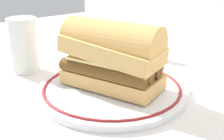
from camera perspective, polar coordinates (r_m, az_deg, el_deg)
The scene contains 5 objects.
ground_plane at distance 0.57m, azimuth 0.15°, elevation -3.43°, with size 1.50×1.50×0.00m, color silver.
plate at distance 0.54m, azimuth 0.00°, elevation -3.68°, with size 0.28×0.28×0.01m.
sausage_sandwich at distance 0.52m, azimuth 0.00°, elevation 3.09°, with size 0.20×0.15×0.12m.
drinking_glass at distance 0.66m, azimuth -16.81°, elevation 3.99°, with size 0.06×0.06×0.12m.
salt_shaker at distance 0.74m, azimuth 6.80°, elevation 5.63°, with size 0.03×0.03×0.08m.
Camera 1 is at (0.41, -0.32, 0.23)m, focal length 46.59 mm.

